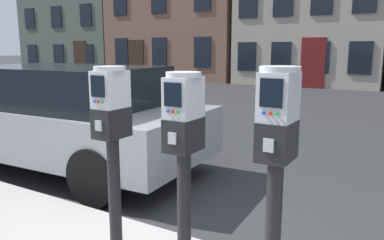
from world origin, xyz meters
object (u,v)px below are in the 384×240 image
(parking_meter_near_kerb, at_px, (112,129))
(parking_meter_twin_adjacent, at_px, (184,141))
(parked_car_grey_estate, at_px, (56,114))
(parking_meter_end_of_row, at_px, (276,149))

(parking_meter_near_kerb, bearing_deg, parking_meter_twin_adjacent, 90.96)
(parking_meter_near_kerb, bearing_deg, parked_car_grey_estate, -121.24)
(parking_meter_twin_adjacent, xyz_separation_m, parking_meter_end_of_row, (0.59, 0.00, 0.03))
(parking_meter_near_kerb, distance_m, parked_car_grey_estate, 2.99)
(parking_meter_near_kerb, bearing_deg, parking_meter_end_of_row, 90.96)
(parking_meter_twin_adjacent, xyz_separation_m, parked_car_grey_estate, (-3.11, 1.58, -0.35))
(parking_meter_twin_adjacent, height_order, parking_meter_end_of_row, parking_meter_end_of_row)
(parking_meter_near_kerb, height_order, parking_meter_twin_adjacent, parking_meter_near_kerb)
(parking_meter_near_kerb, xyz_separation_m, parking_meter_end_of_row, (1.19, 0.00, 0.02))
(parked_car_grey_estate, bearing_deg, parking_meter_end_of_row, 153.88)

